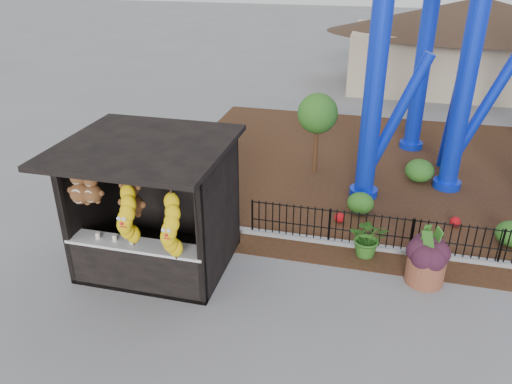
# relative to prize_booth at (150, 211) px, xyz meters

# --- Properties ---
(ground) EXTENTS (120.00, 120.00, 0.00)m
(ground) POSITION_rel_prize_booth_xyz_m (2.99, -0.90, -1.53)
(ground) COLOR slate
(ground) RESTS_ON ground
(mulch_bed) EXTENTS (18.00, 12.00, 0.02)m
(mulch_bed) POSITION_rel_prize_booth_xyz_m (6.99, 7.10, -1.52)
(mulch_bed) COLOR #331E11
(mulch_bed) RESTS_ON ground
(curb) EXTENTS (18.00, 0.18, 0.12)m
(curb) POSITION_rel_prize_booth_xyz_m (6.99, 2.10, -1.47)
(curb) COLOR gray
(curb) RESTS_ON ground
(prize_booth) EXTENTS (3.50, 3.40, 3.12)m
(prize_booth) POSITION_rel_prize_booth_xyz_m (0.00, 0.00, 0.00)
(prize_booth) COLOR black
(prize_booth) RESTS_ON ground
(picket_fence) EXTENTS (12.20, 0.06, 1.00)m
(picket_fence) POSITION_rel_prize_booth_xyz_m (7.89, 2.10, -1.03)
(picket_fence) COLOR black
(picket_fence) RESTS_ON ground
(terracotta_planter) EXTENTS (0.86, 0.86, 0.65)m
(terracotta_planter) POSITION_rel_prize_booth_xyz_m (6.07, 1.03, -1.20)
(terracotta_planter) COLOR brown
(terracotta_planter) RESTS_ON ground
(planter_foliage) EXTENTS (0.70, 0.70, 0.64)m
(planter_foliage) POSITION_rel_prize_booth_xyz_m (6.07, 1.03, -0.55)
(planter_foliage) COLOR black
(planter_foliage) RESTS_ON terracotta_planter
(potted_plant) EXTENTS (0.93, 0.81, 1.01)m
(potted_plant) POSITION_rel_prize_booth_xyz_m (4.77, 1.80, -1.02)
(potted_plant) COLOR #1E5318
(potted_plant) RESTS_ON ground
(landscaping) EXTENTS (7.74, 4.27, 0.72)m
(landscaping) POSITION_rel_prize_booth_xyz_m (7.12, 4.84, -1.21)
(landscaping) COLOR #27591A
(landscaping) RESTS_ON mulch_bed
(pavilion) EXTENTS (15.00, 15.00, 4.80)m
(pavilion) POSITION_rel_prize_booth_xyz_m (8.99, 19.10, 1.54)
(pavilion) COLOR #BFAD8C
(pavilion) RESTS_ON ground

